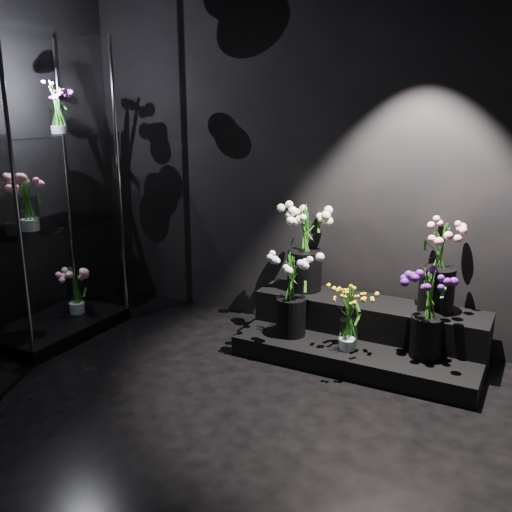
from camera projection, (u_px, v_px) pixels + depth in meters
The scene contains 12 objects.
floor at pixel (153, 435), 3.33m from camera, with size 4.00×4.00×0.00m, color black.
wall_back at pixel (296, 162), 4.67m from camera, with size 4.00×4.00×0.00m, color black.
display_riser at pixel (364, 334), 4.36m from camera, with size 1.78×0.79×0.40m.
display_case at pixel (44, 192), 4.48m from camera, with size 0.65×1.09×2.39m.
bouquet_orange_bells at pixel (349, 317), 4.07m from camera, with size 0.31×0.31×0.48m.
bouquet_lilac at pixel (291, 287), 4.29m from camera, with size 0.41×0.41×0.66m.
bouquet_purple at pixel (429, 307), 3.92m from camera, with size 0.38×0.38×0.64m.
bouquet_cream_roses at pixel (305, 243), 4.57m from camera, with size 0.45×0.45×0.69m.
bouquet_pink_roses at pixel (439, 260), 4.09m from camera, with size 0.42×0.42×0.67m.
bouquet_case_pink at pixel (27, 200), 4.29m from camera, with size 0.40×0.40×0.44m.
bouquet_case_magenta at pixel (57, 108), 4.43m from camera, with size 0.29×0.29×0.39m.
bouquet_case_base_pink at pixel (75, 287), 4.88m from camera, with size 0.37×0.37×0.43m.
Camera 1 is at (1.90, -2.32, 1.89)m, focal length 40.00 mm.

